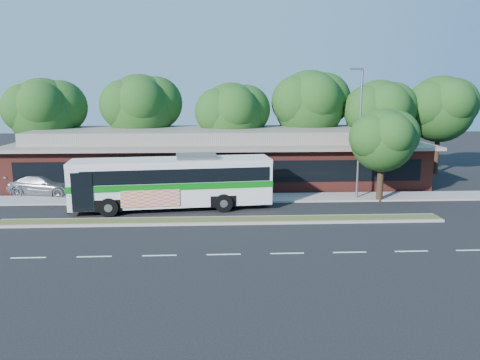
{
  "coord_description": "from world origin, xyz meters",
  "views": [
    {
      "loc": [
        -0.26,
        -25.91,
        7.58
      ],
      "look_at": [
        1.17,
        3.12,
        2.0
      ],
      "focal_mm": 35.0,
      "sensor_mm": 36.0,
      "label": 1
    }
  ],
  "objects_px": {
    "lamp_post": "(359,130)",
    "transit_bus": "(173,179)",
    "sidewalk_tree": "(387,139)",
    "sedan": "(44,185)"
  },
  "relations": [
    {
      "from": "lamp_post",
      "to": "sidewalk_tree",
      "type": "bearing_deg",
      "value": -18.88
    },
    {
      "from": "sidewalk_tree",
      "to": "lamp_post",
      "type": "bearing_deg",
      "value": 161.12
    },
    {
      "from": "lamp_post",
      "to": "transit_bus",
      "type": "xyz_separation_m",
      "value": [
        -12.68,
        -2.2,
        -2.92
      ]
    },
    {
      "from": "sedan",
      "to": "sidewalk_tree",
      "type": "distance_m",
      "value": 24.77
    },
    {
      "from": "transit_bus",
      "to": "sidewalk_tree",
      "type": "relative_size",
      "value": 2.02
    },
    {
      "from": "lamp_post",
      "to": "sidewalk_tree",
      "type": "distance_m",
      "value": 1.93
    },
    {
      "from": "sedan",
      "to": "sidewalk_tree",
      "type": "bearing_deg",
      "value": -85.11
    },
    {
      "from": "lamp_post",
      "to": "transit_bus",
      "type": "relative_size",
      "value": 0.7
    },
    {
      "from": "lamp_post",
      "to": "transit_bus",
      "type": "height_order",
      "value": "lamp_post"
    },
    {
      "from": "transit_bus",
      "to": "lamp_post",
      "type": "bearing_deg",
      "value": 3.35
    }
  ]
}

